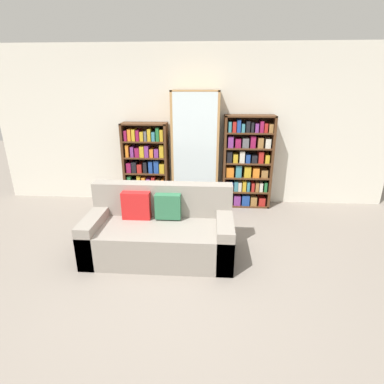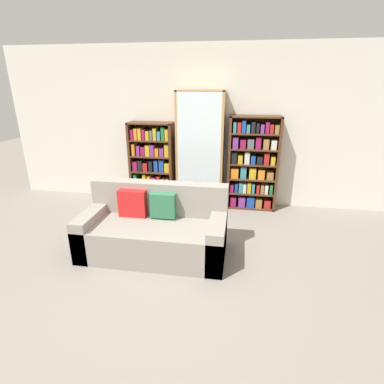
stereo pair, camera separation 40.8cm
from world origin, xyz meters
name	(u,v)px [view 2 (the right image)]	position (x,y,z in m)	size (l,w,h in m)	color
ground_plane	(165,276)	(0.00, 0.00, 0.00)	(16.00, 16.00, 0.00)	gray
wall_back	(197,127)	(0.00, 2.43, 1.35)	(6.91, 0.06, 2.70)	silver
couch	(154,230)	(-0.26, 0.50, 0.30)	(1.82, 0.86, 0.87)	gray
bookshelf_left	(152,164)	(-0.77, 2.22, 0.71)	(0.78, 0.32, 1.45)	#4C2D19
display_cabinet	(200,151)	(0.10, 2.21, 0.99)	(0.80, 0.36, 1.97)	#AD7F4C
bookshelf_right	(252,165)	(0.99, 2.22, 0.77)	(0.83, 0.32, 1.59)	#4C2D19
wine_bottle	(215,204)	(0.41, 1.84, 0.16)	(0.08, 0.08, 0.39)	black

